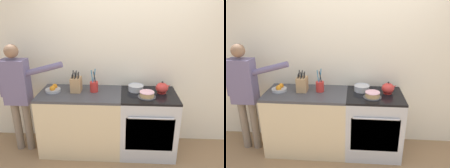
{
  "view_description": "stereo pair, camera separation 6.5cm",
  "coord_description": "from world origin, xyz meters",
  "views": [
    {
      "loc": [
        -0.07,
        -2.47,
        2.08
      ],
      "look_at": [
        -0.22,
        0.29,
        1.06
      ],
      "focal_mm": 35.0,
      "sensor_mm": 36.0,
      "label": 1
    },
    {
      "loc": [
        -0.0,
        -2.46,
        2.08
      ],
      "look_at": [
        -0.22,
        0.29,
        1.06
      ],
      "focal_mm": 35.0,
      "sensor_mm": 36.0,
      "label": 2
    }
  ],
  "objects": [
    {
      "name": "fruit_bowl",
      "position": [
        -1.06,
        0.35,
        0.94
      ],
      "size": [
        0.21,
        0.21,
        0.1
      ],
      "color": "#B7BABF",
      "rests_on": "counter_cabinet"
    },
    {
      "name": "wall_back",
      "position": [
        0.0,
        0.66,
        1.3
      ],
      "size": [
        8.0,
        0.04,
        2.6
      ],
      "color": "silver",
      "rests_on": "ground_plane"
    },
    {
      "name": "ground_plane",
      "position": [
        0.0,
        0.0,
        0.0
      ],
      "size": [
        16.0,
        16.0,
        0.0
      ],
      "primitive_type": "plane",
      "color": "#93704C"
    },
    {
      "name": "utensil_crock",
      "position": [
        -0.48,
        0.37,
        0.99
      ],
      "size": [
        0.11,
        0.11,
        0.33
      ],
      "color": "red",
      "rests_on": "counter_cabinet"
    },
    {
      "name": "layer_cake",
      "position": [
        0.25,
        0.22,
        0.94
      ],
      "size": [
        0.24,
        0.24,
        0.08
      ],
      "color": "#4C4C51",
      "rests_on": "stove_range"
    },
    {
      "name": "counter_cabinet",
      "position": [
        -0.67,
        0.32,
        0.45
      ],
      "size": [
        1.15,
        0.64,
        0.91
      ],
      "color": "beige",
      "rests_on": "ground_plane"
    },
    {
      "name": "tea_kettle",
      "position": [
        0.47,
        0.38,
        0.98
      ],
      "size": [
        0.21,
        0.17,
        0.17
      ],
      "color": "red",
      "rests_on": "stove_range"
    },
    {
      "name": "stove_range",
      "position": [
        0.29,
        0.32,
        0.45
      ],
      "size": [
        0.77,
        0.67,
        0.91
      ],
      "color": "#B7BABF",
      "rests_on": "ground_plane"
    },
    {
      "name": "knife_block",
      "position": [
        -0.73,
        0.37,
        1.01
      ],
      "size": [
        0.14,
        0.18,
        0.3
      ],
      "color": "tan",
      "rests_on": "counter_cabinet"
    },
    {
      "name": "person_baker",
      "position": [
        -1.52,
        0.26,
        0.95
      ],
      "size": [
        0.91,
        0.2,
        1.59
      ],
      "rotation": [
        0.0,
        0.0,
        0.22
      ],
      "color": "#7A6B5B",
      "rests_on": "ground_plane"
    },
    {
      "name": "mixing_bowl",
      "position": [
        0.11,
        0.44,
        0.95
      ],
      "size": [
        0.22,
        0.22,
        0.09
      ],
      "color": "#B7BABF",
      "rests_on": "stove_range"
    }
  ]
}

